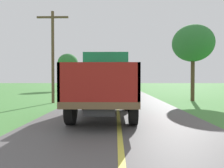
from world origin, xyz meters
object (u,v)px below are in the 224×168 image
object	(u,v)px
utility_pole_roadside	(53,53)
roadside_tree_mid_right	(68,63)
banana_truck_near	(105,82)
roadside_tree_near_left	(193,44)

from	to	relation	value
utility_pole_roadside	roadside_tree_mid_right	size ratio (longest dim) A/B	1.13
banana_truck_near	roadside_tree_near_left	world-z (taller)	roadside_tree_near_left
roadside_tree_near_left	roadside_tree_mid_right	bearing A→B (deg)	129.35
banana_truck_near	roadside_tree_mid_right	xyz separation A→B (m)	(-6.79, 22.13, 2.68)
utility_pole_roadside	roadside_tree_mid_right	xyz separation A→B (m)	(-2.94, 17.33, 0.72)
roadside_tree_near_left	roadside_tree_mid_right	distance (m)	20.55
utility_pole_roadside	roadside_tree_mid_right	distance (m)	17.59
banana_truck_near	roadside_tree_near_left	size ratio (longest dim) A/B	1.02
utility_pole_roadside	roadside_tree_mid_right	bearing A→B (deg)	99.64
banana_truck_near	roadside_tree_near_left	distance (m)	9.26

